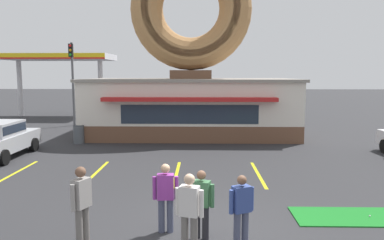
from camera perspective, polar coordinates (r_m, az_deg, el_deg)
The scene contains 16 objects.
ground_plane at distance 9.17m, azimuth 2.27°, elevation -16.51°, with size 160.00×160.00×0.00m, color #2D2D30.
donut_shop_building at distance 22.35m, azimuth -0.16°, elevation 7.28°, with size 12.30×6.75×10.96m.
putting_mat at distance 11.02m, azimuth 26.72°, elevation -13.05°, with size 4.41×1.30×0.03m, color #197523.
golf_ball at distance 10.87m, azimuth 25.47°, elevation -13.05°, with size 0.04×0.04×0.04m, color white.
pedestrian_blue_sweater_man at distance 7.73m, azimuth -0.40°, elevation -13.60°, with size 0.57×0.34×1.69m.
pedestrian_hooded_kid at distance 8.45m, azimuth 1.42°, elevation -12.33°, with size 0.57×0.35×1.57m.
pedestrian_leather_jacket_man at distance 8.20m, azimuth 7.54°, elevation -13.08°, with size 0.54×0.38×1.55m.
pedestrian_clipboard_woman at distance 8.80m, azimuth -4.05°, elevation -11.30°, with size 0.59×0.26×1.62m.
pedestrian_beanie_man at distance 8.44m, azimuth -16.47°, elevation -11.89°, with size 0.38×0.55×1.73m.
trash_bin at distance 20.63m, azimuth -16.87°, elevation -2.05°, with size 0.57×0.57×0.97m.
traffic_light_pole at distance 27.51m, azimuth -17.79°, elevation 6.85°, with size 0.28×0.47×5.80m.
gas_station_canopy at distance 34.11m, azimuth -19.62°, elevation 8.70°, with size 9.00×4.46×5.30m.
parking_stripe_far_left at distance 15.51m, azimuth -25.27°, elevation -7.27°, with size 0.12×3.60×0.01m, color yellow.
parking_stripe_left at distance 14.43m, azimuth -14.46°, elevation -7.85°, with size 0.12×3.60×0.01m, color yellow.
parking_stripe_mid_left at distance 13.92m, azimuth -2.37°, elevation -8.18°, with size 0.12×3.60×0.01m, color yellow.
parking_stripe_centre at distance 14.05m, azimuth 10.06°, elevation -8.14°, with size 0.12×3.60×0.01m, color yellow.
Camera 1 is at (-0.14, -8.40, 3.67)m, focal length 35.00 mm.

